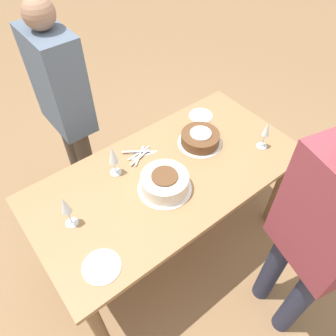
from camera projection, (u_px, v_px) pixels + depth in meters
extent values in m
plane|color=#8E6B47|center=(168.00, 239.00, 2.47)|extent=(12.00, 12.00, 0.00)
cube|color=#9E754C|center=(168.00, 175.00, 1.91)|extent=(1.62, 0.82, 0.03)
cylinder|color=brown|center=(213.00, 139.00, 2.68)|extent=(0.07, 0.07, 0.73)
cylinder|color=brown|center=(44.00, 237.00, 2.07)|extent=(0.07, 0.07, 0.73)
cylinder|color=brown|center=(278.00, 190.00, 2.32)|extent=(0.07, 0.07, 0.73)
cylinder|color=brown|center=(98.00, 326.00, 1.72)|extent=(0.07, 0.07, 0.73)
cylinder|color=white|center=(165.00, 188.00, 1.83)|extent=(0.30, 0.30, 0.01)
cylinder|color=silver|center=(165.00, 182.00, 1.79)|extent=(0.26, 0.26, 0.09)
cylinder|color=brown|center=(165.00, 176.00, 1.75)|extent=(0.15, 0.15, 0.01)
cylinder|color=white|center=(200.00, 143.00, 2.07)|extent=(0.28, 0.28, 0.01)
cylinder|color=brown|center=(200.00, 138.00, 2.04)|extent=(0.24, 0.24, 0.07)
cylinder|color=silver|center=(201.00, 133.00, 2.01)|extent=(0.13, 0.13, 0.01)
cylinder|color=silver|center=(116.00, 172.00, 1.91)|extent=(0.07, 0.07, 0.00)
cylinder|color=silver|center=(115.00, 167.00, 1.87)|extent=(0.01, 0.01, 0.09)
cone|color=silver|center=(113.00, 154.00, 1.80)|extent=(0.05, 0.05, 0.12)
cylinder|color=silver|center=(72.00, 223.00, 1.68)|extent=(0.07, 0.07, 0.00)
cylinder|color=silver|center=(70.00, 217.00, 1.64)|extent=(0.01, 0.01, 0.10)
cone|color=silver|center=(65.00, 205.00, 1.56)|extent=(0.05, 0.05, 0.10)
cylinder|color=silver|center=(262.00, 146.00, 2.05)|extent=(0.07, 0.07, 0.00)
cylinder|color=silver|center=(263.00, 140.00, 2.02)|extent=(0.01, 0.01, 0.09)
cone|color=silver|center=(267.00, 129.00, 1.95)|extent=(0.05, 0.05, 0.09)
cylinder|color=white|center=(201.00, 116.00, 2.25)|extent=(0.16, 0.16, 0.01)
cylinder|color=white|center=(102.00, 267.00, 1.52)|extent=(0.18, 0.18, 0.01)
cube|color=silver|center=(144.00, 155.00, 2.00)|extent=(0.17, 0.05, 0.00)
cube|color=silver|center=(143.00, 152.00, 2.01)|extent=(0.15, 0.10, 0.00)
cube|color=silver|center=(139.00, 153.00, 2.01)|extent=(0.17, 0.03, 0.00)
cube|color=silver|center=(140.00, 156.00, 1.99)|extent=(0.14, 0.12, 0.00)
cube|color=silver|center=(140.00, 157.00, 1.98)|extent=(0.17, 0.05, 0.00)
cube|color=silver|center=(135.00, 151.00, 2.00)|extent=(0.15, 0.11, 0.00)
cylinder|color=#4C4238|center=(74.00, 152.00, 2.55)|extent=(0.11, 0.11, 0.76)
cylinder|color=#4C4238|center=(88.00, 169.00, 2.44)|extent=(0.11, 0.11, 0.76)
cube|color=slate|center=(58.00, 81.00, 1.98)|extent=(0.22, 0.40, 0.63)
sphere|color=#997056|center=(39.00, 13.00, 1.67)|extent=(0.17, 0.17, 0.17)
cylinder|color=#2D334C|center=(298.00, 301.00, 1.80)|extent=(0.11, 0.11, 0.75)
cylinder|color=#2D334C|center=(273.00, 267.00, 1.93)|extent=(0.11, 0.11, 0.75)
cube|color=brown|center=(329.00, 217.00, 1.35)|extent=(0.31, 0.44, 0.62)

